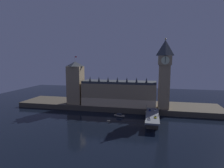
# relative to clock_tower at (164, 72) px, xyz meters

# --- Properties ---
(ground_plane) EXTENTS (400.00, 400.00, 0.00)m
(ground_plane) POSITION_rel_clock_tower_xyz_m (-50.21, -26.80, -41.87)
(ground_plane) COLOR black
(embankment) EXTENTS (220.00, 42.00, 5.32)m
(embankment) POSITION_rel_clock_tower_xyz_m (-50.21, 12.20, -39.21)
(embankment) COLOR #4C4438
(embankment) RESTS_ON ground_plane
(parliament_hall) EXTENTS (77.81, 22.10, 31.28)m
(parliament_hall) POSITION_rel_clock_tower_xyz_m (-46.24, 4.57, -23.56)
(parliament_hall) COLOR tan
(parliament_hall) RESTS_ON embankment
(clock_tower) EXTENTS (13.00, 13.11, 69.18)m
(clock_tower) POSITION_rel_clock_tower_xyz_m (0.00, 0.00, 0.00)
(clock_tower) COLOR tan
(clock_tower) RESTS_ON embankment
(victoria_tower) EXTENTS (15.73, 15.73, 52.59)m
(victoria_tower) POSITION_rel_clock_tower_xyz_m (-94.89, 2.41, -13.17)
(victoria_tower) COLOR tan
(victoria_tower) RESTS_ON embankment
(bridge) EXTENTS (10.96, 46.00, 7.21)m
(bridge) POSITION_rel_clock_tower_xyz_m (-10.56, -31.80, -37.15)
(bridge) COLOR slate
(bridge) RESTS_ON ground_plane
(car_northbound_lead) EXTENTS (1.90, 4.37, 1.38)m
(car_northbound_lead) POSITION_rel_clock_tower_xyz_m (-12.97, -19.18, -34.02)
(car_northbound_lead) COLOR navy
(car_northbound_lead) RESTS_ON bridge
(car_northbound_trail) EXTENTS (2.10, 4.48, 1.35)m
(car_northbound_trail) POSITION_rel_clock_tower_xyz_m (-12.97, -45.23, -34.03)
(car_northbound_trail) COLOR white
(car_northbound_trail) RESTS_ON bridge
(car_southbound_lead) EXTENTS (1.86, 4.11, 1.37)m
(car_southbound_lead) POSITION_rel_clock_tower_xyz_m (-8.15, -40.26, -34.02)
(car_southbound_lead) COLOR yellow
(car_southbound_lead) RESTS_ON bridge
(car_southbound_trail) EXTENTS (2.00, 4.60, 1.53)m
(car_southbound_trail) POSITION_rel_clock_tower_xyz_m (-8.15, -18.14, -33.95)
(car_southbound_trail) COLOR white
(car_southbound_trail) RESTS_ON bridge
(pedestrian_mid_walk) EXTENTS (0.38, 0.38, 1.66)m
(pedestrian_mid_walk) POSITION_rel_clock_tower_xyz_m (-5.74, -35.83, -33.79)
(pedestrian_mid_walk) COLOR black
(pedestrian_mid_walk) RESTS_ON bridge
(pedestrian_far_rail) EXTENTS (0.38, 0.38, 1.62)m
(pedestrian_far_rail) POSITION_rel_clock_tower_xyz_m (-15.38, -18.26, -33.81)
(pedestrian_far_rail) COLOR black
(pedestrian_far_rail) RESTS_ON bridge
(street_lamp_near) EXTENTS (1.34, 0.60, 6.74)m
(street_lamp_near) POSITION_rel_clock_tower_xyz_m (-15.78, -46.52, -30.45)
(street_lamp_near) COLOR #2D3333
(street_lamp_near) RESTS_ON bridge
(street_lamp_mid) EXTENTS (1.34, 0.60, 6.76)m
(street_lamp_mid) POSITION_rel_clock_tower_xyz_m (-5.34, -31.80, -30.44)
(street_lamp_mid) COLOR #2D3333
(street_lamp_mid) RESTS_ON bridge
(street_lamp_far) EXTENTS (1.34, 0.60, 6.35)m
(street_lamp_far) POSITION_rel_clock_tower_xyz_m (-15.78, -17.08, -30.69)
(street_lamp_far) COLOR #2D3333
(street_lamp_far) RESTS_ON bridge
(boat_upstream) EXTENTS (11.70, 6.31, 3.26)m
(boat_upstream) POSITION_rel_clock_tower_xyz_m (-41.26, -20.39, -40.68)
(boat_upstream) COLOR #B2A893
(boat_upstream) RESTS_ON ground_plane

